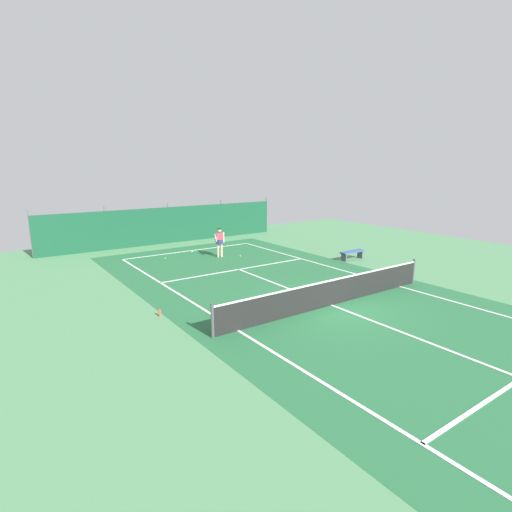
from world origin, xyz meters
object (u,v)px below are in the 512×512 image
Objects in this scene: water_bottle at (160,313)px; courtside_bench at (352,253)px; tennis_player at (219,240)px; tennis_net at (332,292)px; tennis_ball_midcourt at (240,256)px; parked_car at (189,224)px; tennis_ball_near_player at (165,258)px.

courtside_bench is at bearing 9.76° from water_bottle.
water_bottle is at bearing 68.14° from tennis_player.
tennis_net reaches higher than courtside_bench.
tennis_ball_midcourt is at bearing 173.16° from tennis_player.
parked_car reaches higher than water_bottle.
tennis_player is 6.83× the size of water_bottle.
tennis_net is 17.49m from parked_car.
tennis_ball_near_player is (-2.12, 10.73, -0.48)m from tennis_net.
parked_car is at bearing 106.63° from courtside_bench.
water_bottle is (-3.53, -8.14, 0.09)m from tennis_ball_near_player.
tennis_player is 3.19m from tennis_ball_near_player.
tennis_ball_midcourt is 8.54m from parked_car.
parked_car reaches higher than tennis_player.
tennis_player is 1.49m from tennis_ball_midcourt.
tennis_ball_near_player is 10.40m from courtside_bench.
tennis_player is at bearing 79.76° from parked_car.
tennis_net is 153.33× the size of tennis_ball_midcourt.
tennis_ball_midcourt is 0.28× the size of water_bottle.
parked_car is 13.22m from courtside_bench.
tennis_ball_near_player and tennis_ball_midcourt have the same top height.
tennis_net is 9.02m from tennis_ball_midcourt.
water_bottle is at bearing -113.47° from tennis_ball_near_player.
tennis_net is 2.36× the size of parked_car.
parked_car is 17.90× the size of water_bottle.
tennis_player reaches higher than courtside_bench.
courtside_bench reaches higher than tennis_ball_midcourt.
tennis_net is 6.23m from water_bottle.
tennis_player is at bearing 86.20° from tennis_net.
tennis_ball_near_player is 0.04× the size of courtside_bench.
tennis_net reaches higher than tennis_ball_midcourt.
tennis_net is at bearing -143.61° from courtside_bench.
parked_car reaches higher than tennis_net.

